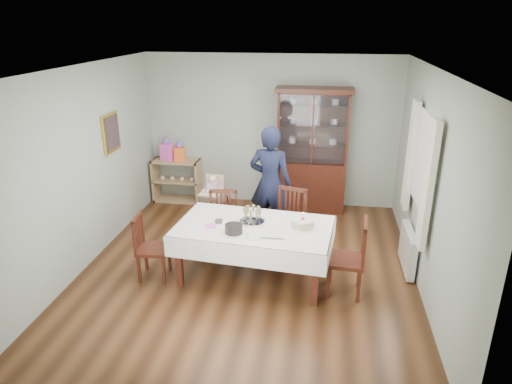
% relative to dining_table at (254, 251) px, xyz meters
% --- Properties ---
extents(floor, '(5.00, 5.00, 0.00)m').
position_rel_dining_table_xyz_m(floor, '(-0.11, 0.23, -0.38)').
color(floor, '#593319').
rests_on(floor, ground).
extents(room_shell, '(5.00, 5.00, 5.00)m').
position_rel_dining_table_xyz_m(room_shell, '(-0.11, 0.76, 1.32)').
color(room_shell, '#9EAA99').
rests_on(room_shell, floor).
extents(dining_table, '(2.10, 1.34, 0.76)m').
position_rel_dining_table_xyz_m(dining_table, '(0.00, 0.00, 0.00)').
color(dining_table, '#451F11').
rests_on(dining_table, floor).
extents(china_cabinet, '(1.30, 0.48, 2.18)m').
position_rel_dining_table_xyz_m(china_cabinet, '(0.64, 2.49, 0.74)').
color(china_cabinet, '#451F11').
rests_on(china_cabinet, floor).
extents(sideboard, '(0.90, 0.38, 0.80)m').
position_rel_dining_table_xyz_m(sideboard, '(-1.86, 2.51, 0.02)').
color(sideboard, tan).
rests_on(sideboard, floor).
extents(picture_frame, '(0.04, 0.48, 0.58)m').
position_rel_dining_table_xyz_m(picture_frame, '(-2.33, 1.03, 1.27)').
color(picture_frame, gold).
rests_on(picture_frame, room_shell).
extents(window, '(0.04, 1.02, 1.22)m').
position_rel_dining_table_xyz_m(window, '(2.11, 0.53, 1.17)').
color(window, white).
rests_on(window, room_shell).
extents(curtain_left, '(0.07, 0.30, 1.55)m').
position_rel_dining_table_xyz_m(curtain_left, '(2.05, -0.09, 1.07)').
color(curtain_left, silver).
rests_on(curtain_left, room_shell).
extents(curtain_right, '(0.07, 0.30, 1.55)m').
position_rel_dining_table_xyz_m(curtain_right, '(2.05, 1.15, 1.07)').
color(curtain_right, silver).
rests_on(curtain_right, room_shell).
extents(radiator, '(0.10, 0.80, 0.55)m').
position_rel_dining_table_xyz_m(radiator, '(2.05, 0.53, -0.08)').
color(radiator, white).
rests_on(radiator, floor).
extents(chair_far_left, '(0.49, 0.49, 0.95)m').
position_rel_dining_table_xyz_m(chair_far_left, '(-0.53, 0.55, -0.10)').
color(chair_far_left, '#451F11').
rests_on(chair_far_left, floor).
extents(chair_far_right, '(0.56, 0.56, 1.00)m').
position_rel_dining_table_xyz_m(chair_far_right, '(0.38, 0.64, -0.09)').
color(chair_far_right, '#451F11').
rests_on(chair_far_right, floor).
extents(chair_end_left, '(0.43, 0.43, 0.89)m').
position_rel_dining_table_xyz_m(chair_end_left, '(-1.33, -0.19, -0.12)').
color(chair_end_left, '#451F11').
rests_on(chair_end_left, floor).
extents(chair_end_right, '(0.48, 0.48, 1.00)m').
position_rel_dining_table_xyz_m(chair_end_right, '(1.19, -0.19, -0.09)').
color(chair_end_right, '#451F11').
rests_on(chair_end_right, floor).
extents(woman, '(0.72, 0.53, 1.80)m').
position_rel_dining_table_xyz_m(woman, '(0.06, 1.23, 0.51)').
color(woman, black).
rests_on(woman, floor).
extents(high_chair, '(0.47, 0.47, 0.94)m').
position_rel_dining_table_xyz_m(high_chair, '(-0.87, 1.35, -0.02)').
color(high_chair, black).
rests_on(high_chair, floor).
extents(champagne_tray, '(0.33, 0.33, 0.20)m').
position_rel_dining_table_xyz_m(champagne_tray, '(-0.04, 0.10, 0.44)').
color(champagne_tray, silver).
rests_on(champagne_tray, dining_table).
extents(birthday_cake, '(0.32, 0.32, 0.22)m').
position_rel_dining_table_xyz_m(birthday_cake, '(0.62, 0.02, 0.43)').
color(birthday_cake, white).
rests_on(birthday_cake, dining_table).
extents(plate_stack_dark, '(0.27, 0.27, 0.11)m').
position_rel_dining_table_xyz_m(plate_stack_dark, '(-0.22, -0.25, 0.43)').
color(plate_stack_dark, black).
rests_on(plate_stack_dark, dining_table).
extents(plate_stack_white, '(0.21, 0.21, 0.08)m').
position_rel_dining_table_xyz_m(plate_stack_white, '(0.05, -0.34, 0.42)').
color(plate_stack_white, white).
rests_on(plate_stack_white, dining_table).
extents(napkin_stack, '(0.17, 0.17, 0.02)m').
position_rel_dining_table_xyz_m(napkin_stack, '(-0.54, -0.12, 0.38)').
color(napkin_stack, '#F95CCA').
rests_on(napkin_stack, dining_table).
extents(cutlery, '(0.14, 0.19, 0.01)m').
position_rel_dining_table_xyz_m(cutlery, '(-0.52, 0.04, 0.38)').
color(cutlery, silver).
rests_on(cutlery, dining_table).
extents(cake_knife, '(0.28, 0.03, 0.01)m').
position_rel_dining_table_xyz_m(cake_knife, '(0.28, -0.35, 0.38)').
color(cake_knife, silver).
rests_on(cake_knife, dining_table).
extents(gift_bag_pink, '(0.26, 0.20, 0.42)m').
position_rel_dining_table_xyz_m(gift_bag_pink, '(-2.01, 2.49, 0.60)').
color(gift_bag_pink, '#F95CCA').
rests_on(gift_bag_pink, sideboard).
extents(gift_bag_orange, '(0.21, 0.17, 0.35)m').
position_rel_dining_table_xyz_m(gift_bag_orange, '(-1.77, 2.49, 0.57)').
color(gift_bag_orange, orange).
rests_on(gift_bag_orange, sideboard).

